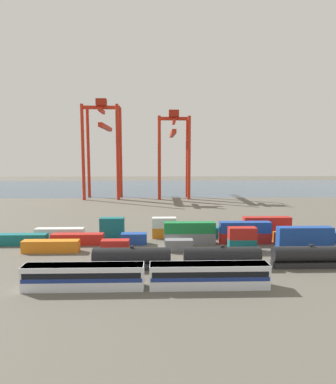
% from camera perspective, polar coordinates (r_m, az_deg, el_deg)
% --- Properties ---
extents(ground_plane, '(420.00, 420.00, 0.00)m').
position_cam_1_polar(ground_plane, '(114.46, 0.01, -4.09)').
color(ground_plane, '#5B564C').
extents(harbour_water, '(400.00, 110.00, 0.01)m').
position_cam_1_polar(harbour_water, '(215.27, -0.75, 0.87)').
color(harbour_water, '#384C60').
rests_on(harbour_water, ground_plane).
extents(passenger_train, '(38.64, 3.14, 3.90)m').
position_cam_1_polar(passenger_train, '(53.30, -3.72, -14.23)').
color(passenger_train, silver).
rests_on(passenger_train, ground_plane).
extents(freight_tank_row, '(81.43, 2.85, 4.31)m').
position_cam_1_polar(freight_tank_row, '(68.09, 23.60, -10.24)').
color(freight_tank_row, '#232326').
rests_on(freight_tank_row, ground_plane).
extents(shipping_container_0, '(12.10, 2.44, 2.60)m').
position_cam_1_polar(shipping_container_0, '(76.23, -19.73, -8.88)').
color(shipping_container_0, orange).
rests_on(shipping_container_0, ground_plane).
extents(shipping_container_1, '(6.04, 2.44, 2.60)m').
position_cam_1_polar(shipping_container_1, '(73.15, -9.17, -9.22)').
color(shipping_container_1, '#AD211C').
rests_on(shipping_container_1, ground_plane).
extents(shipping_container_2, '(6.04, 2.44, 2.60)m').
position_cam_1_polar(shipping_container_2, '(72.65, 1.93, -9.25)').
color(shipping_container_2, slate).
rests_on(shipping_container_2, ground_plane).
extents(shipping_container_3, '(6.04, 2.44, 2.60)m').
position_cam_1_polar(shipping_container_3, '(74.79, 12.77, -8.95)').
color(shipping_container_3, '#146066').
rests_on(shipping_container_3, ground_plane).
extents(shipping_container_4, '(6.04, 2.44, 2.60)m').
position_cam_1_polar(shipping_container_4, '(74.15, 12.82, -7.01)').
color(shipping_container_4, '#AD211C').
rests_on(shipping_container_4, shipping_container_3).
extents(shipping_container_5, '(12.10, 2.44, 2.60)m').
position_cam_1_polar(shipping_container_5, '(79.35, 22.67, -8.40)').
color(shipping_container_5, '#1C4299').
rests_on(shipping_container_5, ground_plane).
extents(shipping_container_6, '(12.10, 2.44, 2.60)m').
position_cam_1_polar(shipping_container_6, '(78.75, 22.75, -6.57)').
color(shipping_container_6, '#1C4299').
rests_on(shipping_container_6, shipping_container_5).
extents(shipping_container_7, '(12.10, 2.44, 2.60)m').
position_cam_1_polar(shipping_container_7, '(84.66, -24.25, -7.55)').
color(shipping_container_7, '#146066').
rests_on(shipping_container_7, ground_plane).
extents(shipping_container_8, '(12.10, 2.44, 2.60)m').
position_cam_1_polar(shipping_container_8, '(80.54, -15.46, -7.91)').
color(shipping_container_8, '#AD211C').
rests_on(shipping_container_8, ground_plane).
extents(shipping_container_9, '(6.04, 2.44, 2.60)m').
position_cam_1_polar(shipping_container_9, '(78.45, -5.97, -8.09)').
color(shipping_container_9, '#1C4299').
rests_on(shipping_container_9, ground_plane).
extents(shipping_container_10, '(12.10, 2.44, 2.60)m').
position_cam_1_polar(shipping_container_10, '(78.56, 3.78, -8.05)').
color(shipping_container_10, slate).
rests_on(shipping_container_10, ground_plane).
extents(shipping_container_11, '(12.10, 2.44, 2.60)m').
position_cam_1_polar(shipping_container_11, '(77.95, 3.79, -6.20)').
color(shipping_container_11, '#197538').
rests_on(shipping_container_11, shipping_container_10).
extents(shipping_container_12, '(12.10, 2.44, 2.60)m').
position_cam_1_polar(shipping_container_12, '(80.85, 13.22, -7.79)').
color(shipping_container_12, '#AD211C').
rests_on(shipping_container_12, ground_plane).
extents(shipping_container_13, '(12.10, 2.44, 2.60)m').
position_cam_1_polar(shipping_container_13, '(80.26, 13.27, -5.99)').
color(shipping_container_13, '#1C4299').
rests_on(shipping_container_13, shipping_container_12).
extents(shipping_container_14, '(12.10, 2.44, 2.60)m').
position_cam_1_polar(shipping_container_14, '(85.15, 21.92, -7.37)').
color(shipping_container_14, orange).
rests_on(shipping_container_14, ground_plane).
extents(shipping_container_16, '(12.10, 2.44, 2.60)m').
position_cam_1_polar(shipping_container_16, '(87.64, -18.34, -6.84)').
color(shipping_container_16, silver).
rests_on(shipping_container_16, ground_plane).
extents(shipping_container_17, '(6.04, 2.44, 2.60)m').
position_cam_1_polar(shipping_container_17, '(84.80, -9.70, -7.04)').
color(shipping_container_17, '#146066').
rests_on(shipping_container_17, ground_plane).
extents(shipping_container_18, '(6.04, 2.44, 2.60)m').
position_cam_1_polar(shipping_container_18, '(84.24, -9.74, -5.32)').
color(shipping_container_18, '#146066').
rests_on(shipping_container_18, shipping_container_17).
extents(shipping_container_19, '(6.04, 2.44, 2.60)m').
position_cam_1_polar(shipping_container_19, '(83.97, -0.68, -7.08)').
color(shipping_container_19, orange).
rests_on(shipping_container_19, ground_plane).
extents(shipping_container_20, '(6.04, 2.44, 2.60)m').
position_cam_1_polar(shipping_container_20, '(83.40, -0.68, -5.35)').
color(shipping_container_20, silver).
rests_on(shipping_container_20, shipping_container_19).
extents(shipping_container_21, '(12.10, 2.44, 2.60)m').
position_cam_1_polar(shipping_container_21, '(85.20, 8.30, -6.95)').
color(shipping_container_21, '#146066').
rests_on(shipping_container_21, ground_plane).
extents(shipping_container_22, '(12.10, 2.44, 2.60)m').
position_cam_1_polar(shipping_container_22, '(88.41, 16.81, -6.67)').
color(shipping_container_22, '#AD211C').
rests_on(shipping_container_22, ground_plane).
extents(shipping_container_23, '(12.10, 2.44, 2.60)m').
position_cam_1_polar(shipping_container_23, '(87.87, 16.87, -5.02)').
color(shipping_container_23, '#AD211C').
rests_on(shipping_container_23, shipping_container_22).
extents(gantry_crane_west, '(17.62, 34.05, 47.40)m').
position_cam_1_polar(gantry_crane_west, '(163.96, -11.27, 9.08)').
color(gantry_crane_west, red).
rests_on(gantry_crane_west, ground_plane).
extents(gantry_crane_central, '(15.60, 38.83, 42.30)m').
position_cam_1_polar(gantry_crane_central, '(162.89, 0.96, 8.33)').
color(gantry_crane_central, red).
rests_on(gantry_crane_central, ground_plane).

